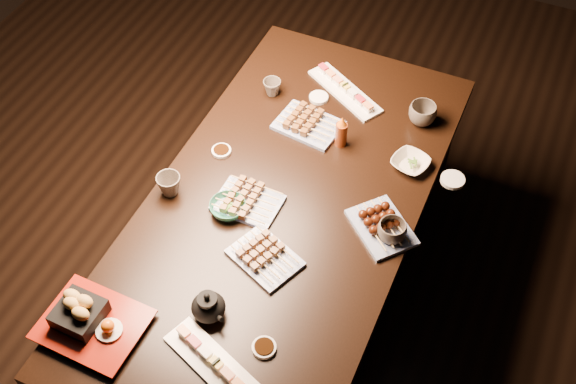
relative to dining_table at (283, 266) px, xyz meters
The scene contains 22 objects.
ground 0.57m from the dining_table, 155.05° to the left, with size 5.00×5.00×0.00m, color black.
dining_table is the anchor object (origin of this frame).
sushi_platter_near 0.75m from the dining_table, 83.18° to the right, with size 0.37×0.10×0.05m, color white, non-canonical shape.
sushi_platter_far 0.74m from the dining_table, 90.75° to the left, with size 0.36×0.10×0.04m, color white, non-canonical shape.
yakitori_plate_center 0.42m from the dining_table, 159.35° to the right, with size 0.22×0.16×0.06m, color #828EB6, non-canonical shape.
yakitori_plate_right 0.46m from the dining_table, 80.00° to the right, with size 0.22×0.16×0.06m, color #828EB6, non-canonical shape.
yakitori_plate_left 0.57m from the dining_table, 99.69° to the left, with size 0.24×0.17×0.06m, color #828EB6, non-canonical shape.
tsukune_plate 0.53m from the dining_table, ahead, with size 0.23×0.17×0.06m, color #828EB6, non-canonical shape.
edamame_bowl_green 0.44m from the dining_table, 148.68° to the right, with size 0.13×0.13×0.04m, color #2C8762.
edamame_bowl_cream 0.63m from the dining_table, 45.69° to the left, with size 0.13×0.13×0.03m, color beige.
tempura_tray 0.86m from the dining_table, 116.40° to the right, with size 0.31×0.25×0.11m, color black, non-canonical shape.
teacup_near_left 0.58m from the dining_table, 164.93° to the right, with size 0.09×0.09×0.08m, color #51483E.
teacup_mid_right 0.57m from the dining_table, ahead, with size 0.10×0.10×0.08m, color #51483E.
teacup_far_left 0.70m from the dining_table, 118.14° to the left, with size 0.07×0.07×0.07m, color #51483E.
teacup_far_right 0.79m from the dining_table, 61.75° to the left, with size 0.11×0.11×0.08m, color #51483E.
teapot 0.64m from the dining_table, 93.62° to the right, with size 0.13×0.13×0.11m, color black, non-canonical shape.
condiment_bottle 0.57m from the dining_table, 77.76° to the left, with size 0.04×0.04×0.14m, color maroon.
sauce_dish_west 0.51m from the dining_table, 155.52° to the left, with size 0.07×0.07×0.01m, color white.
sauce_dish_east 0.73m from the dining_table, 34.39° to the left, with size 0.09×0.09×0.02m, color white.
sauce_dish_se 0.67m from the dining_table, 71.45° to the right, with size 0.07×0.07×0.01m, color white.
sauce_dish_nw 0.68m from the dining_table, 99.25° to the left, with size 0.08×0.08×0.01m, color white.
chopsticks_near 0.88m from the dining_table, 117.09° to the right, with size 0.20×0.02×0.01m, color black, non-canonical shape.
Camera 1 is at (1.04, -1.60, 2.70)m, focal length 45.00 mm.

